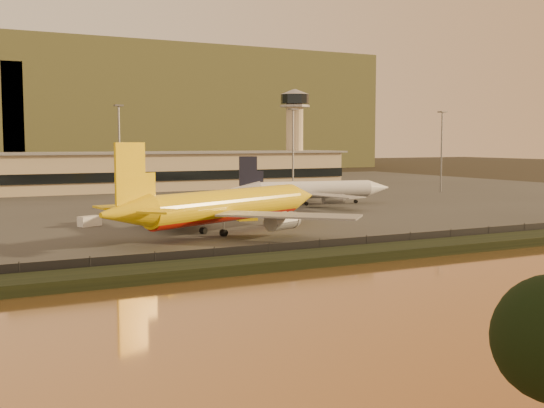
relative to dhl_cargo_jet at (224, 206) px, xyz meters
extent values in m
plane|color=black|center=(8.70, -14.67, -4.94)|extent=(900.00, 900.00, 0.00)
cube|color=black|center=(8.70, -31.67, -4.24)|extent=(320.00, 7.00, 1.40)
cube|color=#2D2D2D|center=(8.70, 80.33, -4.84)|extent=(320.00, 220.00, 0.20)
cube|color=black|center=(8.70, -27.67, -3.64)|extent=(300.00, 0.05, 2.20)
cube|color=tan|center=(8.70, 110.33, 1.26)|extent=(160.00, 22.00, 12.00)
cube|color=black|center=(8.70, 99.13, 0.26)|extent=(160.00, 0.60, 3.00)
cube|color=gray|center=(8.70, 110.33, 7.56)|extent=(164.00, 24.00, 0.60)
cylinder|color=tan|center=(78.70, 116.33, 10.26)|extent=(6.40, 6.40, 30.00)
cylinder|color=black|center=(78.70, 116.33, 27.01)|extent=(10.40, 10.40, 3.50)
cone|color=gray|center=(78.70, 116.33, 29.76)|extent=(11.20, 11.20, 2.00)
cylinder|color=gray|center=(78.70, 116.33, 24.46)|extent=(11.20, 11.20, 0.80)
cylinder|color=slate|center=(-1.30, 65.33, 7.76)|extent=(0.50, 0.50, 25.00)
cube|color=slate|center=(-1.30, 65.33, 20.46)|extent=(2.20, 2.20, 0.40)
cylinder|color=slate|center=(48.70, 63.33, 7.76)|extent=(0.50, 0.50, 25.00)
cube|color=slate|center=(48.70, 63.33, 20.46)|extent=(2.20, 2.20, 0.40)
cylinder|color=slate|center=(98.70, 57.33, 7.76)|extent=(0.50, 0.50, 25.00)
cube|color=slate|center=(98.70, 57.33, 20.46)|extent=(2.20, 2.20, 0.40)
cube|color=brown|center=(98.70, 325.33, 30.06)|extent=(220.00, 160.00, 70.00)
cylinder|color=yellow|center=(0.88, 0.41, 0.29)|extent=(35.52, 20.13, 5.30)
cylinder|color=#A91409|center=(0.88, 0.41, -0.64)|extent=(34.11, 18.65, 4.13)
cone|color=yellow|center=(20.78, 9.55, 0.29)|extent=(8.69, 7.79, 5.30)
cone|color=yellow|center=(-19.94, -9.17, 0.68)|extent=(10.54, 8.64, 5.30)
cube|color=yellow|center=(-19.01, -8.74, 6.51)|extent=(5.27, 2.73, 9.27)
cube|color=yellow|center=(-20.30, -3.51, 1.08)|extent=(5.64, 5.59, 0.32)
cube|color=yellow|center=(-15.88, -13.13, 1.08)|extent=(7.15, 7.15, 0.32)
cube|color=gray|center=(-5.94, 12.80, -0.64)|extent=(8.20, 23.23, 0.32)
cylinder|color=gray|center=(-2.19, 10.74, -2.10)|extent=(6.77, 5.20, 2.91)
cube|color=gray|center=(5.85, -12.84, -0.64)|extent=(21.57, 20.91, 0.32)
cylinder|color=gray|center=(6.73, -8.65, -2.10)|extent=(6.77, 5.20, 2.91)
cylinder|color=black|center=(13.60, 6.26, -4.16)|extent=(1.45, 1.33, 1.17)
cylinder|color=slate|center=(13.60, 6.26, -3.55)|extent=(0.20, 0.20, 2.38)
cylinder|color=black|center=(-1.59, -3.36, -4.16)|extent=(1.45, 1.33, 1.17)
cylinder|color=slate|center=(-1.59, -3.36, -3.55)|extent=(0.20, 0.20, 2.38)
cylinder|color=black|center=(-3.58, 0.97, -4.16)|extent=(1.45, 1.33, 1.17)
cylinder|color=slate|center=(-3.58, 0.97, -3.55)|extent=(0.20, 0.20, 2.38)
cylinder|color=white|center=(42.09, 39.68, -0.83)|extent=(29.95, 8.93, 4.12)
cylinder|color=gray|center=(42.09, 39.68, -1.55)|extent=(28.99, 7.90, 3.22)
cone|color=white|center=(59.57, 36.77, -0.83)|extent=(6.37, 5.01, 4.12)
cone|color=white|center=(23.79, 42.72, -0.52)|extent=(7.99, 5.28, 4.12)
cube|color=black|center=(24.60, 42.58, 4.01)|extent=(4.53, 1.07, 7.21)
cube|color=white|center=(26.09, 46.51, -0.21)|extent=(5.46, 5.37, 0.25)
cube|color=white|center=(24.74, 38.38, -0.21)|extent=(4.66, 4.49, 0.25)
cube|color=gray|center=(43.13, 50.99, -1.55)|extent=(14.60, 18.84, 0.25)
cylinder|color=gray|center=(44.71, 47.91, -2.68)|extent=(5.25, 3.05, 2.27)
cube|color=gray|center=(39.42, 28.63, -1.55)|extent=(9.67, 19.36, 0.25)
cylinder|color=gray|center=(41.91, 31.04, -2.68)|extent=(5.25, 3.05, 2.27)
cylinder|color=black|center=(53.27, 37.82, -4.29)|extent=(1.01, 0.86, 0.91)
cylinder|color=slate|center=(53.27, 37.82, -3.82)|extent=(0.22, 0.22, 1.85)
cylinder|color=black|center=(38.74, 38.35, -4.29)|extent=(1.01, 0.86, 0.91)
cylinder|color=slate|center=(38.74, 38.35, -3.82)|extent=(0.22, 0.22, 1.85)
cylinder|color=black|center=(39.34, 42.01, -4.29)|extent=(1.01, 0.86, 0.91)
cylinder|color=slate|center=(39.34, 42.01, -3.82)|extent=(0.22, 0.22, 1.85)
cube|color=yellow|center=(11.63, 15.51, -3.85)|extent=(4.12, 2.17, 1.78)
cube|color=white|center=(-18.83, 21.00, -3.78)|extent=(4.68, 3.50, 1.92)
camera|label=1|loc=(-46.65, -109.01, 11.32)|focal=45.00mm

